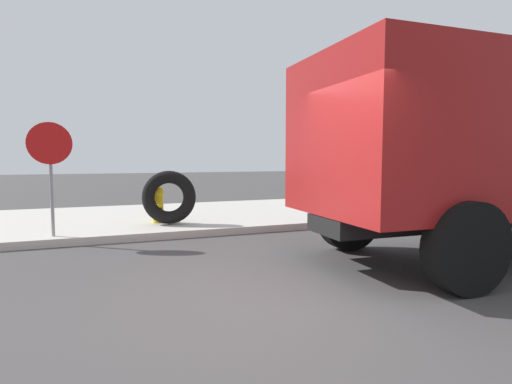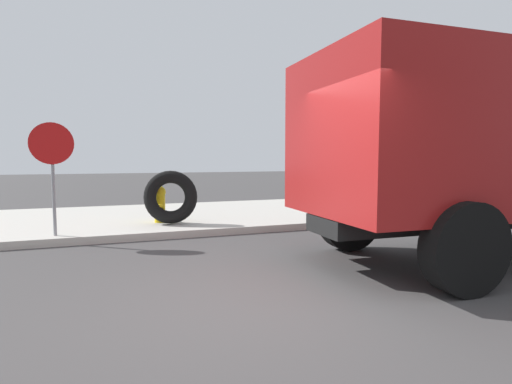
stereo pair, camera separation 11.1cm
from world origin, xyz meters
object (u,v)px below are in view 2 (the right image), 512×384
object	(u,v)px
stop_sign	(52,158)
dump_truck_gray	(509,156)
fire_hydrant	(160,203)
loose_tire	(171,197)

from	to	relation	value
stop_sign	dump_truck_gray	bearing A→B (deg)	-27.62
fire_hydrant	stop_sign	bearing A→B (deg)	-154.78
stop_sign	dump_truck_gray	size ratio (longest dim) A/B	0.29
stop_sign	dump_truck_gray	world-z (taller)	dump_truck_gray
dump_truck_gray	loose_tire	bearing A→B (deg)	137.72
fire_hydrant	dump_truck_gray	world-z (taller)	dump_truck_gray
fire_hydrant	dump_truck_gray	xyz separation A→B (m)	(4.87, -4.56, 1.03)
loose_tire	stop_sign	world-z (taller)	stop_sign
loose_tire	dump_truck_gray	size ratio (longest dim) A/B	0.16
fire_hydrant	dump_truck_gray	distance (m)	6.75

